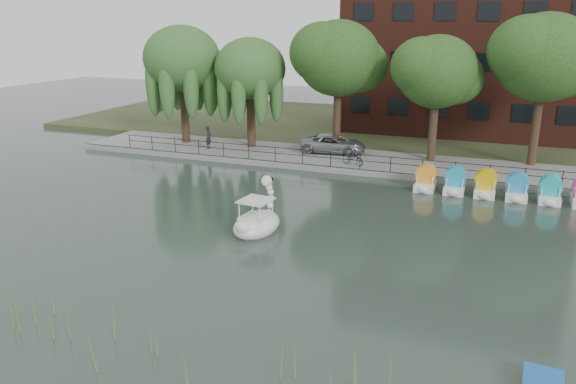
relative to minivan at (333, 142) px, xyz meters
The scene contains 17 objects.
ground_plane 17.13m from the minivan, 86.67° to the right, with size 120.00×120.00×0.00m, color #404E47.
promenade 1.75m from the minivan, 46.99° to the right, with size 40.00×6.00×0.40m, color gray.
kerb 4.25m from the minivan, 76.09° to the right, with size 40.00×0.25×0.40m, color gray.
land_strip 13.01m from the minivan, 85.60° to the left, with size 60.00×22.00×0.36m, color #47512D.
railing 3.94m from the minivan, 75.39° to the right, with size 32.00×0.05×1.00m.
apartment_building 17.25m from the minivan, 58.22° to the left, with size 20.00×10.07×18.00m.
willow_left 13.30m from the minivan, behind, with size 5.88×5.88×9.01m.
willow_mid 8.26m from the minivan, behind, with size 5.32×5.32×8.15m.
broadleaf_center 5.97m from the minivan, 90.34° to the left, with size 6.00×6.00×9.25m.
broadleaf_right 8.74m from the minivan, ahead, with size 5.40×5.40×8.32m.
broadleaf_far 14.93m from the minivan, ahead, with size 6.30×6.30×9.71m.
minivan is the anchor object (origin of this frame).
bicycle 3.75m from the minivan, 52.26° to the right, with size 1.72×0.60×1.00m, color gray.
pedestrian 9.39m from the minivan, 167.96° to the right, with size 0.71×0.48×1.98m, color black.
swan_boat 15.66m from the minivan, 86.70° to the right, with size 2.21×3.20×2.55m.
pedal_boat_row 13.80m from the minivan, 24.26° to the right, with size 11.35×1.70×1.40m.
reed_bank 26.74m from the minivan, 83.57° to the right, with size 24.00×2.40×1.20m.
Camera 1 is at (10.34, -21.65, 9.77)m, focal length 35.00 mm.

